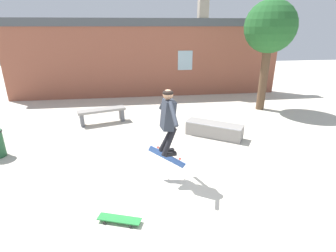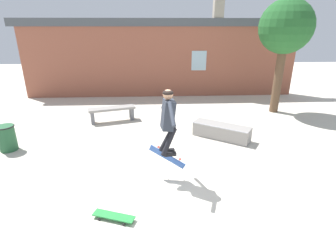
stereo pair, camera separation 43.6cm
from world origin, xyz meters
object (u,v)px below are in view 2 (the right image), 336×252
skate_ledge (221,131)px  skateboard_resting (114,216)px  skater (168,117)px  park_bench (112,111)px  skateboard_flipping (167,157)px  trash_bin (7,137)px  tree_right (286,29)px

skate_ledge → skateboard_resting: bearing=-94.6°
skate_ledge → skater: (-1.76, -2.25, 1.27)m
park_bench → skateboard_flipping: skateboard_flipping is taller
skateboard_flipping → skater: bearing=-56.7°
skateboard_flipping → skateboard_resting: size_ratio=1.01×
park_bench → skate_ledge: park_bench is taller
skate_ledge → trash_bin: trash_bin is taller
trash_bin → skater: skater is taller
skater → tree_right: bearing=38.4°
skate_ledge → skateboard_flipping: 2.83m
park_bench → skateboard_flipping: size_ratio=2.09×
trash_bin → skateboard_flipping: (4.36, -1.67, 0.16)m
skate_ledge → skater: 3.12m
trash_bin → skateboard_resting: bearing=-42.0°
park_bench → skateboard_resting: 5.31m
skater → skateboard_flipping: 0.96m
trash_bin → tree_right: bearing=19.0°
skateboard_flipping → skateboard_resting: bearing=-109.7°
park_bench → skater: 4.52m
skate_ledge → skater: bearing=-94.0°
park_bench → tree_right: bearing=-9.1°
skate_ledge → skateboard_resting: skate_ledge is taller
skateboard_resting → skate_ledge: bearing=70.5°
trash_bin → skateboard_resting: 4.49m
tree_right → skateboard_resting: tree_right is taller
tree_right → skateboard_flipping: (-4.55, -4.74, -2.62)m
skateboard_flipping → park_bench: bearing=132.8°
park_bench → skateboard_flipping: (1.80, -3.91, 0.17)m
tree_right → trash_bin: size_ratio=5.83×
skate_ledge → tree_right: bearing=76.8°
skateboard_resting → trash_bin: bearing=157.2°
skater → park_bench: bearing=106.3°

